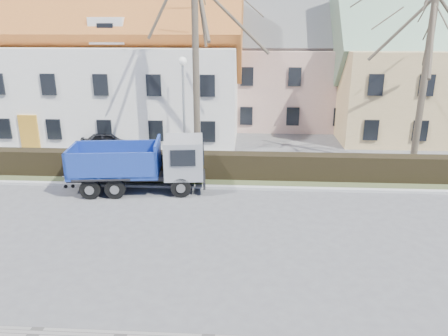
# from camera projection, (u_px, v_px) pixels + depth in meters

# --- Properties ---
(ground) EXTENTS (120.00, 120.00, 0.00)m
(ground) POSITION_uv_depth(u_px,v_px,m) (223.00, 231.00, 16.80)
(ground) COLOR #4E4E51
(curb_far) EXTENTS (80.00, 0.30, 0.12)m
(curb_far) POSITION_uv_depth(u_px,v_px,m) (229.00, 187.00, 21.14)
(curb_far) COLOR #ABABAB
(curb_far) RESTS_ON ground
(grass_strip) EXTENTS (80.00, 3.00, 0.10)m
(grass_strip) POSITION_uv_depth(u_px,v_px,m) (231.00, 177.00, 22.66)
(grass_strip) COLOR #3C4627
(grass_strip) RESTS_ON ground
(hedge) EXTENTS (60.00, 0.90, 1.30)m
(hedge) POSITION_uv_depth(u_px,v_px,m) (231.00, 167.00, 22.29)
(hedge) COLOR black
(hedge) RESTS_ON ground
(building_white) EXTENTS (26.80, 10.80, 9.50)m
(building_white) POSITION_uv_depth(u_px,v_px,m) (56.00, 66.00, 31.24)
(building_white) COLOR white
(building_white) RESTS_ON ground
(building_pink) EXTENTS (10.80, 8.80, 8.00)m
(building_pink) POSITION_uv_depth(u_px,v_px,m) (290.00, 72.00, 34.28)
(building_pink) COLOR tan
(building_pink) RESTS_ON ground
(tree_1) EXTENTS (9.20, 9.20, 12.65)m
(tree_1) POSITION_uv_depth(u_px,v_px,m) (195.00, 49.00, 23.00)
(tree_1) COLOR #473E31
(tree_1) RESTS_ON ground
(tree_2) EXTENTS (8.00, 8.00, 11.00)m
(tree_2) POSITION_uv_depth(u_px,v_px,m) (426.00, 67.00, 22.56)
(tree_2) COLOR #473E31
(tree_2) RESTS_ON ground
(dump_truck) EXTENTS (6.77, 3.17, 2.61)m
(dump_truck) POSITION_uv_depth(u_px,v_px,m) (134.00, 164.00, 20.54)
(dump_truck) COLOR navy
(dump_truck) RESTS_ON ground
(streetlight) EXTENTS (0.48, 0.48, 6.12)m
(streetlight) POSITION_uv_depth(u_px,v_px,m) (184.00, 116.00, 22.62)
(streetlight) COLOR #9EA1A3
(streetlight) RESTS_ON ground
(cart_frame) EXTENTS (0.85, 0.62, 0.70)m
(cart_frame) POSITION_uv_depth(u_px,v_px,m) (64.00, 181.00, 21.08)
(cart_frame) COLOR silver
(cart_frame) RESTS_ON ground
(parked_car_a) EXTENTS (3.63, 2.06, 1.16)m
(parked_car_a) POSITION_uv_depth(u_px,v_px,m) (109.00, 141.00, 27.61)
(parked_car_a) COLOR black
(parked_car_a) RESTS_ON ground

